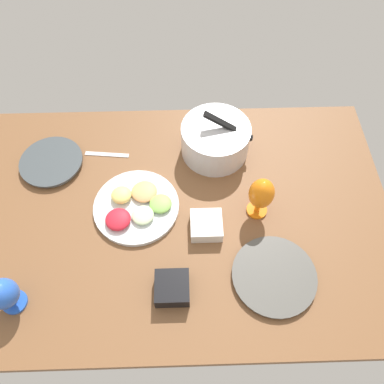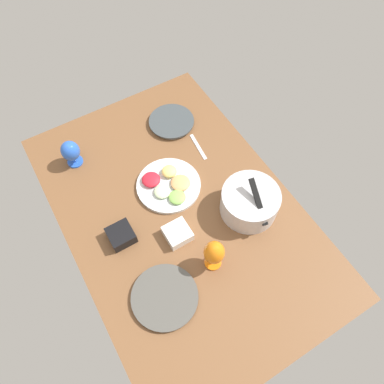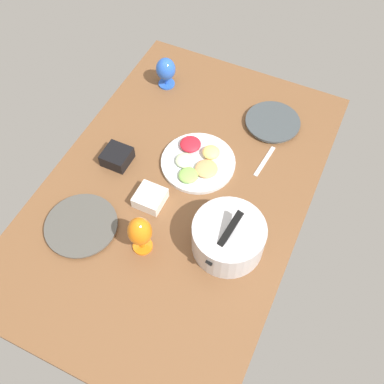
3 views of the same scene
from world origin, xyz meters
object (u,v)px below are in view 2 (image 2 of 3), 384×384
object	(u,v)px
hurricane_glass_orange	(213,254)
square_bowl_black	(121,235)
dinner_plate_right	(165,297)
mixing_bowl	(250,202)
dinner_plate_left	(171,122)
fruit_platter	(168,185)
square_bowl_white	(178,233)
hurricane_glass_blue	(71,152)

from	to	relation	value
hurricane_glass_orange	square_bowl_black	bearing A→B (deg)	-137.14
dinner_plate_right	mixing_bowl	size ratio (longest dim) A/B	1.01
dinner_plate_left	fruit_platter	xyz separation A→B (cm)	(34.85, -21.38, 0.48)
square_bowl_white	hurricane_glass_blue	bearing A→B (deg)	-158.48
mixing_bowl	square_bowl_black	size ratio (longest dim) A/B	2.53
hurricane_glass_orange	hurricane_glass_blue	bearing A→B (deg)	-159.06
square_bowl_white	fruit_platter	bearing A→B (deg)	160.16
dinner_plate_right	fruit_platter	size ratio (longest dim) A/B	0.89
mixing_bowl	fruit_platter	xyz separation A→B (cm)	(-30.71, -26.50, -5.61)
hurricane_glass_orange	square_bowl_white	size ratio (longest dim) A/B	1.67
dinner_plate_left	square_bowl_white	xyz separation A→B (cm)	(60.40, -30.60, 1.65)
dinner_plate_right	hurricane_glass_blue	size ratio (longest dim) A/B	1.87
fruit_platter	square_bowl_white	bearing A→B (deg)	-19.84
dinner_plate_left	mixing_bowl	xyz separation A→B (cm)	(65.57, 5.12, 6.09)
hurricane_glass_blue	square_bowl_white	size ratio (longest dim) A/B	1.36
dinner_plate_left	hurricane_glass_blue	distance (cm)	56.08
dinner_plate_left	square_bowl_black	world-z (taller)	square_bowl_black
fruit_platter	square_bowl_black	size ratio (longest dim) A/B	2.86
square_bowl_black	square_bowl_white	distance (cm)	25.54
square_bowl_white	dinner_plate_right	bearing A→B (deg)	-40.65
fruit_platter	square_bowl_white	distance (cm)	27.19
square_bowl_black	hurricane_glass_orange	bearing A→B (deg)	42.86
mixing_bowl	fruit_platter	world-z (taller)	mixing_bowl
mixing_bowl	hurricane_glass_orange	xyz separation A→B (cm)	(13.98, -29.12, 4.01)
mixing_bowl	dinner_plate_left	bearing A→B (deg)	-175.54
fruit_platter	hurricane_glass_orange	xyz separation A→B (cm)	(44.69, -2.63, 9.63)
hurricane_glass_orange	square_bowl_black	distance (cm)	43.45
dinner_plate_left	hurricane_glass_orange	size ratio (longest dim) A/B	1.33
dinner_plate_left	square_bowl_black	distance (cm)	71.74
mixing_bowl	hurricane_glass_orange	bearing A→B (deg)	-64.36
dinner_plate_right	square_bowl_white	size ratio (longest dim) A/B	2.53
hurricane_glass_orange	square_bowl_white	world-z (taller)	hurricane_glass_orange
mixing_bowl	square_bowl_white	bearing A→B (deg)	-98.22
fruit_platter	hurricane_glass_blue	distance (cm)	51.23
square_bowl_black	mixing_bowl	bearing A→B (deg)	73.42
dinner_plate_left	hurricane_glass_blue	bearing A→B (deg)	-92.77
square_bowl_black	dinner_plate_left	bearing A→B (deg)	132.28
dinner_plate_left	square_bowl_black	size ratio (longest dim) A/B	2.24
dinner_plate_right	mixing_bowl	world-z (taller)	mixing_bowl
square_bowl_black	square_bowl_white	size ratio (longest dim) A/B	0.99
dinner_plate_right	square_bowl_white	bearing A→B (deg)	139.35
mixing_bowl	fruit_platter	size ratio (longest dim) A/B	0.88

